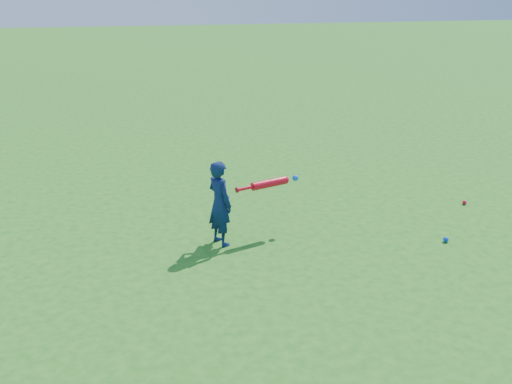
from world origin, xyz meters
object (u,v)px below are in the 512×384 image
ground_ball_red (464,202)px  ground_ball_blue (446,240)px  child (220,203)px  bat_swing (272,183)px

ground_ball_red → ground_ball_blue: ground_ball_blue is taller
child → ground_ball_blue: child is taller
child → ground_ball_blue: 2.76m
ground_ball_blue → bat_swing: bat_swing is taller
ground_ball_red → bat_swing: (-2.91, -0.27, 0.63)m
child → bat_swing: (0.67, 0.16, 0.14)m
child → ground_ball_red: child is taller
child → bat_swing: size_ratio=1.20×
ground_ball_red → bat_swing: bearing=-174.7°
ground_ball_red → ground_ball_blue: size_ratio=0.90×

